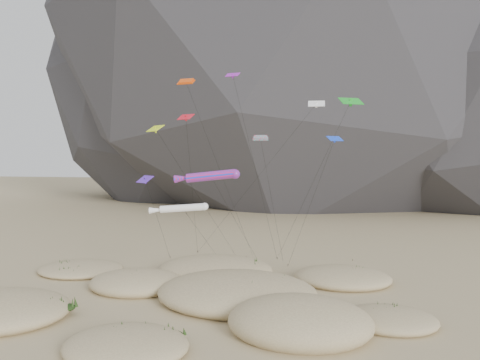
{
  "coord_description": "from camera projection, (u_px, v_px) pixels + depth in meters",
  "views": [
    {
      "loc": [
        11.31,
        -44.25,
        15.71
      ],
      "look_at": [
        0.77,
        12.0,
        12.55
      ],
      "focal_mm": 35.0,
      "sensor_mm": 36.0,
      "label": 1
    }
  ],
  "objects": [
    {
      "name": "ground",
      "position": [
        210.0,
        313.0,
        46.38
      ],
      "size": [
        500.0,
        500.0,
        0.0
      ],
      "primitive_type": "plane",
      "color": "#CCB789",
      "rests_on": "ground"
    },
    {
      "name": "dunes",
      "position": [
        202.0,
        293.0,
        50.46
      ],
      "size": [
        48.29,
        35.26,
        4.09
      ],
      "color": "#CCB789",
      "rests_on": "ground"
    },
    {
      "name": "dune_grass",
      "position": [
        214.0,
        293.0,
        50.02
      ],
      "size": [
        42.08,
        26.19,
        1.52
      ],
      "color": "black",
      "rests_on": "ground"
    },
    {
      "name": "kite_stakes",
      "position": [
        261.0,
        259.0,
        69.11
      ],
      "size": [
        27.17,
        6.53,
        0.3
      ],
      "color": "#3F2D1E",
      "rests_on": "ground"
    },
    {
      "name": "rainbow_tube_kite",
      "position": [
        209.0,
        176.0,
        52.88
      ],
      "size": [
        7.59,
        16.92,
        14.07
      ],
      "color": "#FF1A48",
      "rests_on": "ground"
    },
    {
      "name": "white_tube_kite",
      "position": [
        180.0,
        208.0,
        52.58
      ],
      "size": [
        6.75,
        18.03,
        10.29
      ],
      "color": "white",
      "rests_on": "ground"
    },
    {
      "name": "orange_parafoil",
      "position": [
        187.0,
        85.0,
        61.31
      ],
      "size": [
        8.65,
        10.72,
        25.67
      ],
      "color": "#DA460B",
      "rests_on": "ground"
    },
    {
      "name": "multi_parafoil",
      "position": [
        261.0,
        140.0,
        57.62
      ],
      "size": [
        2.85,
        11.3,
        18.08
      ],
      "color": "red",
      "rests_on": "ground"
    },
    {
      "name": "delta_kites",
      "position": [
        247.0,
        130.0,
        56.73
      ],
      "size": [
        27.67,
        19.93,
        25.7
      ],
      "color": "blue",
      "rests_on": "ground"
    }
  ]
}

